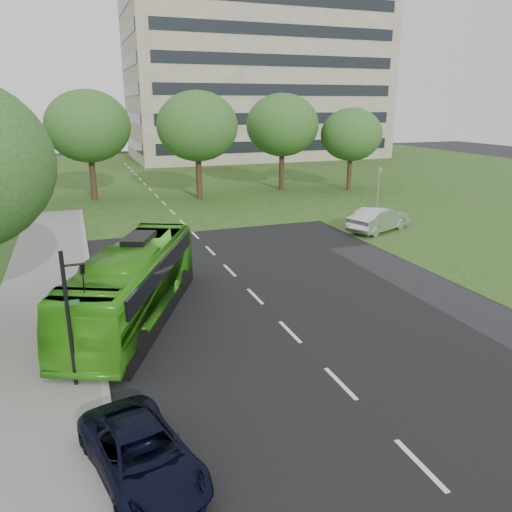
% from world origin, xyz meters
% --- Properties ---
extents(ground, '(160.00, 160.00, 0.00)m').
position_xyz_m(ground, '(0.00, 0.00, 0.00)').
color(ground, black).
rests_on(ground, ground).
extents(street_surfaces, '(120.00, 120.00, 0.15)m').
position_xyz_m(street_surfaces, '(-0.38, 22.75, 0.03)').
color(street_surfaces, black).
rests_on(street_surfaces, ground).
extents(office_building, '(40.10, 20.10, 25.00)m').
position_xyz_m(office_building, '(21.96, 61.96, 12.50)').
color(office_building, gray).
rests_on(office_building, ground).
extents(tree_park_b, '(7.50, 7.50, 9.84)m').
position_xyz_m(tree_park_b, '(-5.71, 29.96, 6.63)').
color(tree_park_b, black).
rests_on(tree_park_b, ground).
extents(tree_park_c, '(7.35, 7.35, 9.76)m').
position_xyz_m(tree_park_c, '(3.55, 27.05, 6.62)').
color(tree_park_c, black).
rests_on(tree_park_c, ground).
extents(tree_park_d, '(7.27, 7.27, 9.61)m').
position_xyz_m(tree_park_d, '(12.80, 29.26, 6.51)').
color(tree_park_d, black).
rests_on(tree_park_d, ground).
extents(tree_park_e, '(6.17, 6.17, 8.22)m').
position_xyz_m(tree_park_e, '(19.36, 26.89, 5.59)').
color(tree_park_e, black).
rests_on(tree_park_e, ground).
extents(bus, '(6.94, 11.03, 3.06)m').
position_xyz_m(bus, '(-5.50, 1.46, 1.53)').
color(bus, green).
rests_on(bus, ground).
extents(sedan, '(5.52, 3.72, 1.72)m').
position_xyz_m(sedan, '(12.39, 10.74, 0.86)').
color(sedan, silver).
rests_on(sedan, ground).
extents(suv, '(3.02, 4.79, 1.23)m').
position_xyz_m(suv, '(-6.50, -8.00, 0.62)').
color(suv, black).
rests_on(suv, ground).
extents(traffic_light, '(0.72, 0.19, 4.50)m').
position_xyz_m(traffic_light, '(-7.79, -3.38, 2.64)').
color(traffic_light, black).
rests_on(traffic_light, ground).
extents(camera_pole, '(0.32, 0.29, 3.68)m').
position_xyz_m(camera_pole, '(15.62, 15.93, 2.38)').
color(camera_pole, gray).
rests_on(camera_pole, ground).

